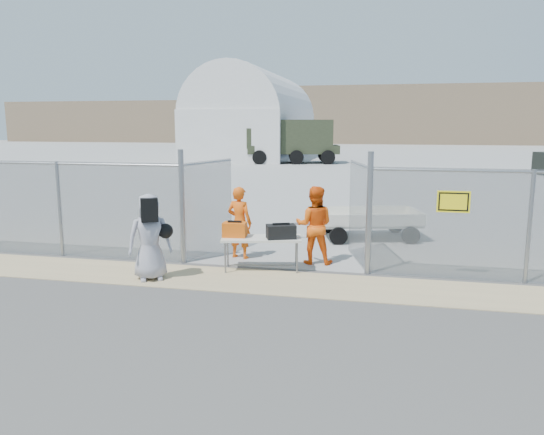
% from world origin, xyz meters
% --- Properties ---
extents(ground, '(160.00, 160.00, 0.00)m').
position_xyz_m(ground, '(0.00, 0.00, 0.00)').
color(ground, '#454444').
extents(tarmac_inside, '(160.00, 80.00, 0.01)m').
position_xyz_m(tarmac_inside, '(0.00, 42.00, 0.01)').
color(tarmac_inside, '#9D9D9A').
rests_on(tarmac_inside, ground).
extents(dirt_strip, '(44.00, 1.60, 0.01)m').
position_xyz_m(dirt_strip, '(0.00, 1.00, 0.01)').
color(dirt_strip, tan).
rests_on(dirt_strip, ground).
extents(distant_hills, '(140.00, 6.00, 9.00)m').
position_xyz_m(distant_hills, '(5.00, 78.00, 4.50)').
color(distant_hills, '#7F684F').
rests_on(distant_hills, ground).
extents(chain_link_fence, '(40.00, 0.20, 2.20)m').
position_xyz_m(chain_link_fence, '(0.00, 2.00, 1.10)').
color(chain_link_fence, gray).
rests_on(chain_link_fence, ground).
extents(quonset_hangar, '(9.00, 18.00, 8.00)m').
position_xyz_m(quonset_hangar, '(-10.00, 40.00, 4.00)').
color(quonset_hangar, silver).
rests_on(quonset_hangar, ground).
extents(folding_table, '(1.76, 1.02, 0.70)m').
position_xyz_m(folding_table, '(-0.19, 1.82, 0.35)').
color(folding_table, silver).
rests_on(folding_table, ground).
extents(orange_bag, '(0.51, 0.36, 0.30)m').
position_xyz_m(orange_bag, '(-0.75, 1.77, 0.85)').
color(orange_bag, '#F15F0F').
rests_on(orange_bag, folding_table).
extents(black_duffel, '(0.68, 0.54, 0.28)m').
position_xyz_m(black_duffel, '(0.23, 1.82, 0.84)').
color(black_duffel, black).
rests_on(black_duffel, folding_table).
extents(security_worker_left, '(0.68, 0.53, 1.65)m').
position_xyz_m(security_worker_left, '(-0.91, 2.70, 0.83)').
color(security_worker_left, '#FF5E0F').
rests_on(security_worker_left, ground).
extents(security_worker_right, '(0.87, 0.69, 1.71)m').
position_xyz_m(security_worker_right, '(0.81, 2.61, 0.86)').
color(security_worker_right, '#FF5E0F').
rests_on(security_worker_right, ground).
extents(visitor, '(1.00, 0.89, 1.71)m').
position_xyz_m(visitor, '(-2.15, 0.68, 0.85)').
color(visitor, '#9C9BA6').
rests_on(visitor, ground).
extents(utility_trailer, '(3.74, 2.56, 0.83)m').
position_xyz_m(utility_trailer, '(1.88, 5.50, 0.41)').
color(utility_trailer, silver).
rests_on(utility_trailer, ground).
extents(military_truck, '(7.50, 4.05, 3.39)m').
position_xyz_m(military_truck, '(-5.10, 32.76, 1.69)').
color(military_truck, '#2F3622').
rests_on(military_truck, ground).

